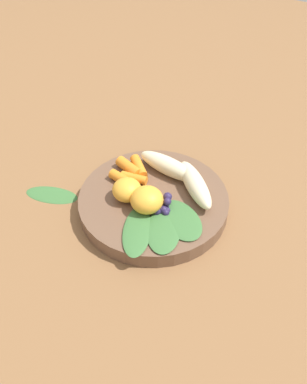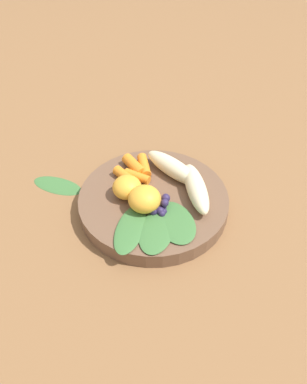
% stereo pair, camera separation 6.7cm
% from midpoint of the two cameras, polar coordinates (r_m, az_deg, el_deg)
% --- Properties ---
extents(ground_plane, '(2.40, 2.40, 0.00)m').
position_cam_midpoint_polar(ground_plane, '(0.70, -2.75, -2.40)').
color(ground_plane, brown).
extents(bowl, '(0.26, 0.26, 0.03)m').
position_cam_midpoint_polar(bowl, '(0.69, -2.79, -1.58)').
color(bowl, brown).
rests_on(bowl, ground_plane).
extents(banana_peeled_left, '(0.05, 0.13, 0.03)m').
position_cam_midpoint_polar(banana_peeled_left, '(0.71, -0.56, 3.61)').
color(banana_peeled_left, beige).
rests_on(banana_peeled_left, bowl).
extents(banana_peeled_right, '(0.11, 0.11, 0.03)m').
position_cam_midpoint_polar(banana_peeled_right, '(0.68, 3.17, 0.98)').
color(banana_peeled_right, beige).
rests_on(banana_peeled_right, bowl).
extents(orange_segment_near, '(0.05, 0.05, 0.04)m').
position_cam_midpoint_polar(orange_segment_near, '(0.65, -3.95, -1.26)').
color(orange_segment_near, '#F4A833').
rests_on(orange_segment_near, bowl).
extents(orange_segment_far, '(0.05, 0.05, 0.04)m').
position_cam_midpoint_polar(orange_segment_far, '(0.67, -6.72, 0.18)').
color(orange_segment_far, '#F4A833').
rests_on(orange_segment_far, bowl).
extents(carrot_front, '(0.05, 0.05, 0.02)m').
position_cam_midpoint_polar(carrot_front, '(0.73, -4.78, 3.52)').
color(carrot_front, orange).
rests_on(carrot_front, bowl).
extents(carrot_mid_left, '(0.03, 0.06, 0.02)m').
position_cam_midpoint_polar(carrot_mid_left, '(0.73, -6.24, 3.42)').
color(carrot_mid_left, orange).
rests_on(carrot_mid_left, bowl).
extents(carrot_mid_right, '(0.02, 0.05, 0.02)m').
position_cam_midpoint_polar(carrot_mid_right, '(0.71, -5.55, 1.90)').
color(carrot_mid_right, orange).
rests_on(carrot_mid_right, bowl).
extents(carrot_rear, '(0.03, 0.06, 0.02)m').
position_cam_midpoint_polar(carrot_rear, '(0.70, -6.99, 1.65)').
color(carrot_rear, orange).
rests_on(carrot_rear, bowl).
extents(blueberry_pile, '(0.04, 0.04, 0.03)m').
position_cam_midpoint_polar(blueberry_pile, '(0.65, -1.91, -2.24)').
color(blueberry_pile, '#2D234C').
rests_on(blueberry_pile, bowl).
extents(coconut_shred_patch, '(0.04, 0.04, 0.00)m').
position_cam_midpoint_polar(coconut_shred_patch, '(0.65, 0.80, -3.54)').
color(coconut_shred_patch, white).
rests_on(coconut_shred_patch, bowl).
extents(kale_leaf_left, '(0.11, 0.09, 0.00)m').
position_cam_midpoint_polar(kale_leaf_left, '(0.63, -5.47, -5.72)').
color(kale_leaf_left, '#3D7038').
rests_on(kale_leaf_left, bowl).
extents(kale_leaf_right, '(0.11, 0.09, 0.00)m').
position_cam_midpoint_polar(kale_leaf_right, '(0.63, -1.64, -5.57)').
color(kale_leaf_right, '#3D7038').
rests_on(kale_leaf_right, bowl).
extents(kale_leaf_rear, '(0.10, 0.11, 0.00)m').
position_cam_midpoint_polar(kale_leaf_rear, '(0.64, 0.83, -4.14)').
color(kale_leaf_rear, '#3D7038').
rests_on(kale_leaf_rear, bowl).
extents(kale_leaf_stray, '(0.07, 0.11, 0.01)m').
position_cam_midpoint_polar(kale_leaf_stray, '(0.75, -16.92, -0.42)').
color(kale_leaf_stray, '#3D7038').
rests_on(kale_leaf_stray, ground_plane).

